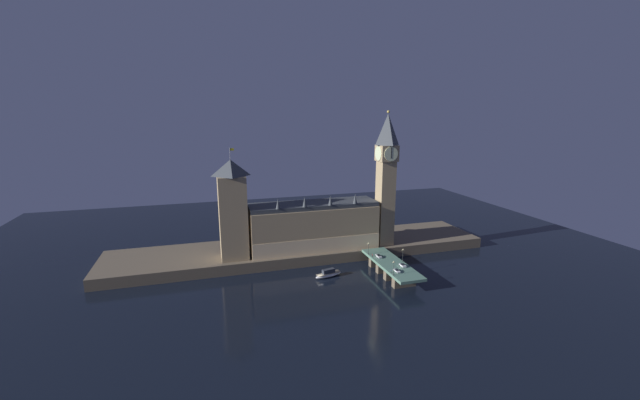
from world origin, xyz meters
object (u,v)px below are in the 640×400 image
at_px(clock_tower, 386,176).
at_px(boat_upstream, 328,274).
at_px(pedestrian_far_rail, 372,255).
at_px(car_northbound_trail, 397,271).
at_px(street_lamp_near, 394,266).
at_px(car_northbound_lead, 379,256).
at_px(street_lamp_far, 369,247).
at_px(victoria_tower, 233,209).
at_px(car_southbound_lead, 403,265).
at_px(street_lamp_mid, 403,254).
at_px(pedestrian_near_rail, 391,271).

height_order(clock_tower, boat_upstream, clock_tower).
distance_m(clock_tower, pedestrian_far_rail, 47.31).
height_order(car_northbound_trail, street_lamp_near, street_lamp_near).
height_order(car_northbound_lead, car_northbound_trail, car_northbound_lead).
height_order(street_lamp_near, boat_upstream, street_lamp_near).
relative_size(car_northbound_lead, street_lamp_far, 0.72).
distance_m(victoria_tower, car_southbound_lead, 92.34).
bearing_deg(boat_upstream, car_southbound_lead, -21.56).
distance_m(street_lamp_near, street_lamp_mid, 19.53).
xyz_separation_m(clock_tower, street_lamp_far, (-16.87, -16.19, -36.09)).
height_order(clock_tower, pedestrian_near_rail, clock_tower).
bearing_deg(car_southbound_lead, car_northbound_trail, -139.29).
distance_m(clock_tower, street_lamp_near, 60.41).
distance_m(pedestrian_far_rail, boat_upstream, 26.63).
distance_m(victoria_tower, car_northbound_trail, 89.73).
bearing_deg(street_lamp_near, victoria_tower, 145.36).
distance_m(street_lamp_mid, boat_upstream, 39.97).
xyz_separation_m(car_northbound_lead, boat_upstream, (-28.70, -1.68, -6.03)).
relative_size(pedestrian_near_rail, street_lamp_mid, 0.24).
height_order(car_northbound_trail, pedestrian_far_rail, pedestrian_far_rail).
bearing_deg(car_southbound_lead, victoria_tower, 153.22).
height_order(pedestrian_near_rail, boat_upstream, pedestrian_near_rail).
xyz_separation_m(victoria_tower, car_southbound_lead, (79.35, -40.06, -25.01)).
xyz_separation_m(victoria_tower, boat_upstream, (44.64, -26.34, -31.04)).
distance_m(clock_tower, car_southbound_lead, 54.92).
distance_m(clock_tower, pedestrian_near_rail, 60.24).
distance_m(pedestrian_far_rail, street_lamp_near, 25.33).
height_order(victoria_tower, street_lamp_mid, victoria_tower).
bearing_deg(victoria_tower, pedestrian_near_rail, -32.73).
distance_m(car_northbound_trail, street_lamp_mid, 15.40).
relative_size(car_northbound_trail, street_lamp_near, 0.61).
bearing_deg(pedestrian_near_rail, boat_upstream, 143.71).
bearing_deg(car_northbound_lead, pedestrian_near_rail, -98.33).
distance_m(victoria_tower, car_northbound_lead, 81.31).
xyz_separation_m(victoria_tower, street_lamp_near, (69.92, -48.32, -21.28)).
distance_m(victoria_tower, boat_upstream, 60.41).
distance_m(car_northbound_trail, street_lamp_near, 5.95).
bearing_deg(pedestrian_far_rail, pedestrian_near_rail, -90.00).
height_order(car_southbound_lead, street_lamp_far, street_lamp_far).
height_order(car_northbound_lead, car_southbound_lead, car_southbound_lead).
relative_size(car_northbound_trail, boat_upstream, 0.29).
bearing_deg(victoria_tower, street_lamp_near, -34.64).
xyz_separation_m(clock_tower, pedestrian_near_rail, (-16.47, -42.51, -39.38)).
height_order(street_lamp_mid, street_lamp_far, street_lamp_mid).
xyz_separation_m(clock_tower, car_northbound_trail, (-13.46, -42.55, -39.60)).
bearing_deg(clock_tower, victoria_tower, 178.23).
bearing_deg(car_northbound_trail, victoria_tower, 148.33).
height_order(victoria_tower, street_lamp_near, victoria_tower).
relative_size(car_southbound_lead, pedestrian_near_rail, 2.51).
bearing_deg(pedestrian_near_rail, street_lamp_far, 90.87).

